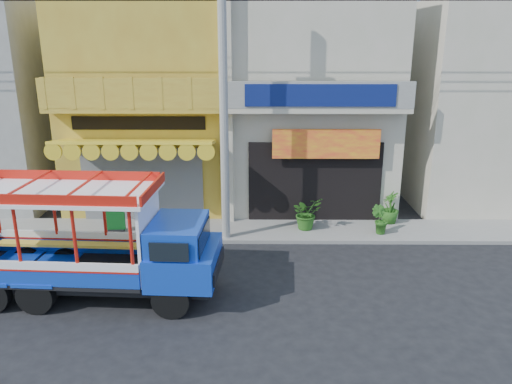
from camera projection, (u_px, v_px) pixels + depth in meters
ground at (256, 289)px, 13.02m from camera, size 90.00×90.00×0.00m
sidewalk at (257, 231)px, 16.82m from camera, size 30.00×2.00×0.12m
shophouse_left at (155, 97)px, 19.45m from camera, size 6.00×7.50×8.24m
shophouse_right at (309, 97)px, 19.41m from camera, size 6.00×6.75×8.24m
party_pilaster at (227, 110)px, 16.49m from camera, size 0.35×0.30×8.00m
filler_building_right at (488, 105)px, 19.48m from camera, size 6.00×6.00×7.60m
utility_pole at (228, 82)px, 14.70m from camera, size 28.00×0.26×9.00m
songthaew_truck at (108, 244)px, 12.20m from camera, size 6.56×2.46×3.02m
green_sign at (115, 220)px, 16.44m from camera, size 0.64×0.32×0.97m
potted_plant_a at (306, 213)px, 16.71m from camera, size 1.29×1.24×1.11m
potted_plant_b at (380, 220)px, 16.31m from camera, size 0.66×0.62×0.95m
potted_plant_c at (390, 207)px, 17.25m from camera, size 0.65×0.65×1.11m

